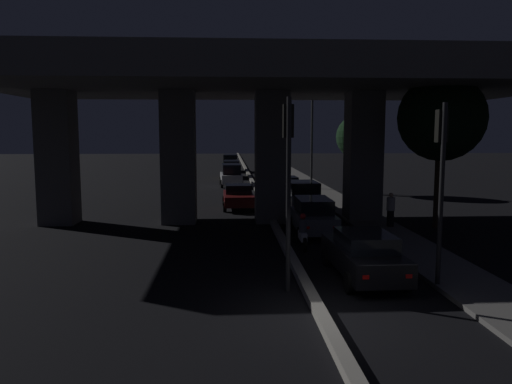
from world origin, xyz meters
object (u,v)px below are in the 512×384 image
at_px(car_dark_blue_fourth, 286,187).
at_px(street_lamp, 309,126).
at_px(car_dark_red_lead_oncoming, 238,196).
at_px(car_white_second_oncoming, 231,174).
at_px(car_silver_third, 303,196).
at_px(car_taxi_yellow_third_oncoming, 231,169).
at_px(traffic_light_left_of_median, 288,161).
at_px(car_grey_second, 313,216).
at_px(pedestrian_on_sidewalk, 391,210).
at_px(motorcycle_white_filtering_near, 303,233).
at_px(car_dark_green_fourth_oncoming, 231,163).
at_px(traffic_light_right_of_median, 441,164).
at_px(car_black_lead, 363,254).

bearing_deg(car_dark_blue_fourth, street_lamp, -31.91).
distance_m(street_lamp, car_dark_red_lead_oncoming, 12.06).
bearing_deg(car_white_second_oncoming, street_lamp, 58.78).
height_order(car_silver_third, car_taxi_yellow_third_oncoming, car_taxi_yellow_third_oncoming).
bearing_deg(car_dark_blue_fourth, traffic_light_left_of_median, 171.58).
distance_m(car_grey_second, pedestrian_on_sidewalk, 4.01).
bearing_deg(car_grey_second, car_white_second_oncoming, 10.35).
distance_m(street_lamp, car_dark_blue_fourth, 6.40).
bearing_deg(pedestrian_on_sidewalk, motorcycle_white_filtering_near, -142.36).
relative_size(street_lamp, car_dark_green_fourth_oncoming, 2.14).
xyz_separation_m(traffic_light_right_of_median, car_dark_green_fourth_oncoming, (-5.85, 45.41, -2.68)).
relative_size(traffic_light_left_of_median, car_black_lead, 1.21).
bearing_deg(car_silver_third, car_grey_second, 174.24).
bearing_deg(car_grey_second, traffic_light_left_of_median, 165.55).
height_order(car_black_lead, car_grey_second, car_grey_second).
relative_size(car_black_lead, pedestrian_on_sidewalk, 2.86).
relative_size(traffic_light_left_of_median, car_dark_green_fourth_oncoming, 1.36).
xyz_separation_m(traffic_light_right_of_median, car_white_second_oncoming, (-5.95, 29.10, -2.71)).
xyz_separation_m(car_dark_blue_fourth, car_taxi_yellow_third_oncoming, (-3.83, 15.45, 0.22)).
bearing_deg(motorcycle_white_filtering_near, car_silver_third, -8.32).
distance_m(car_grey_second, car_dark_blue_fourth, 13.57).
bearing_deg(pedestrian_on_sidewalk, car_grey_second, -167.01).
bearing_deg(pedestrian_on_sidewalk, street_lamp, 94.35).
height_order(car_black_lead, car_dark_red_lead_oncoming, car_black_lead).
bearing_deg(car_white_second_oncoming, car_silver_third, 13.05).
bearing_deg(car_dark_red_lead_oncoming, pedestrian_on_sidewalk, 43.81).
height_order(traffic_light_left_of_median, street_lamp, street_lamp).
relative_size(street_lamp, car_silver_third, 2.08).
bearing_deg(traffic_light_left_of_median, car_black_lead, 22.84).
bearing_deg(car_dark_blue_fourth, car_dark_red_lead_oncoming, 145.22).
height_order(car_dark_red_lead_oncoming, car_taxi_yellow_third_oncoming, car_taxi_yellow_third_oncoming).
xyz_separation_m(car_white_second_oncoming, car_taxi_yellow_third_oncoming, (0.11, 8.06, -0.06)).
distance_m(car_white_second_oncoming, car_dark_green_fourth_oncoming, 16.31).
height_order(traffic_light_right_of_median, car_dark_red_lead_oncoming, traffic_light_right_of_median).
height_order(street_lamp, car_dark_red_lead_oncoming, street_lamp).
relative_size(street_lamp, car_white_second_oncoming, 2.02).
distance_m(traffic_light_left_of_median, car_taxi_yellow_third_oncoming, 37.30).
bearing_deg(motorcycle_white_filtering_near, car_white_second_oncoming, 6.72).
relative_size(traffic_light_right_of_median, car_white_second_oncoming, 1.25).
bearing_deg(motorcycle_white_filtering_near, car_dark_blue_fourth, -4.10).
distance_m(car_black_lead, car_grey_second, 7.07).
xyz_separation_m(traffic_light_right_of_median, car_black_lead, (-1.94, 1.08, -2.95)).
distance_m(car_white_second_oncoming, car_taxi_yellow_third_oncoming, 8.07).
xyz_separation_m(street_lamp, pedestrian_on_sidewalk, (1.27, -16.66, -4.22)).
xyz_separation_m(traffic_light_left_of_median, car_grey_second, (2.18, 8.15, -2.97)).
height_order(car_black_lead, motorcycle_white_filtering_near, car_black_lead).
bearing_deg(pedestrian_on_sidewalk, car_dark_red_lead_oncoming, 135.18).
bearing_deg(car_white_second_oncoming, motorcycle_white_filtering_near, 3.70).
bearing_deg(car_dark_red_lead_oncoming, car_dark_blue_fourth, 145.69).
height_order(traffic_light_left_of_median, car_grey_second, traffic_light_left_of_median).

